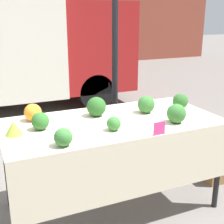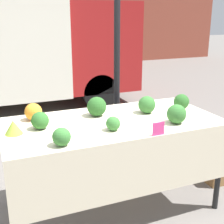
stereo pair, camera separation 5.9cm
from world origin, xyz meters
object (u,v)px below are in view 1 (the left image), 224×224
at_px(price_sign, 159,128).
at_px(produce_crate, 223,165).
at_px(parked_truck, 5,36).
at_px(orange_cauliflower, 33,112).

distance_m(price_sign, produce_crate, 1.45).
distance_m(parked_truck, produce_crate, 4.47).
height_order(orange_cauliflower, produce_crate, orange_cauliflower).
height_order(price_sign, produce_crate, price_sign).
bearing_deg(parked_truck, price_sign, -81.45).
relative_size(parked_truck, produce_crate, 8.44).
relative_size(orange_cauliflower, produce_crate, 0.30).
bearing_deg(price_sign, produce_crate, 21.30).
distance_m(orange_cauliflower, produce_crate, 2.14).
bearing_deg(produce_crate, price_sign, -158.70).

